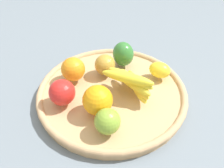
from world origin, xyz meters
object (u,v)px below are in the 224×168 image
bell_pepper (124,54)px  orange_1 (73,69)px  lemon_0 (160,70)px  orange_0 (98,100)px  apple_0 (105,65)px  apple_1 (107,121)px  banana_bunch (132,82)px  apple_2 (62,92)px

bell_pepper → orange_1: bell_pepper is taller
lemon_0 → orange_0: bearing=-124.9°
apple_0 → apple_1: 0.24m
orange_0 → orange_1: orange_0 is taller
banana_bunch → lemon_0: 0.12m
apple_0 → orange_1: (-0.09, -0.06, 0.00)m
orange_0 → orange_1: 0.16m
orange_0 → orange_1: (-0.12, 0.11, -0.00)m
apple_2 → orange_0: (0.11, -0.00, 0.00)m
lemon_0 → orange_0: size_ratio=0.83×
apple_0 → orange_0: bearing=-78.8°
bell_pepper → orange_0: (-0.01, -0.23, -0.00)m
banana_bunch → apple_1: (-0.03, -0.16, -0.01)m
apple_0 → apple_1: same height
banana_bunch → apple_2: 0.20m
lemon_0 → banana_bunch: bearing=-124.7°
orange_0 → orange_1: bearing=136.9°
apple_2 → orange_0: size_ratio=0.91×
apple_2 → orange_1: same height
apple_0 → apple_2: apple_2 is taller
orange_1 → orange_0: bearing=-43.1°
bell_pepper → lemon_0: bell_pepper is taller
apple_1 → orange_1: (-0.16, 0.17, 0.00)m
apple_2 → lemon_0: (0.25, 0.20, -0.01)m
lemon_0 → apple_1: bearing=-110.2°
banana_bunch → bell_pepper: bearing=113.6°
apple_1 → bell_pepper: bell_pepper is taller
apple_1 → lemon_0: size_ratio=0.98×
apple_0 → lemon_0: size_ratio=0.97×
orange_0 → apple_1: bearing=-51.6°
orange_0 → orange_1: size_ratio=1.10×
apple_2 → lemon_0: bearing=38.3°
banana_bunch → orange_1: 0.19m
bell_pepper → apple_2: (-0.12, -0.23, -0.00)m
apple_1 → orange_1: bearing=134.3°
banana_bunch → apple_0: 0.12m
banana_bunch → orange_0: banana_bunch is taller
apple_1 → apple_2: 0.16m
apple_2 → apple_1: bearing=-22.0°
orange_1 → apple_1: bearing=-45.7°
bell_pepper → lemon_0: 0.13m
apple_0 → bell_pepper: 0.08m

